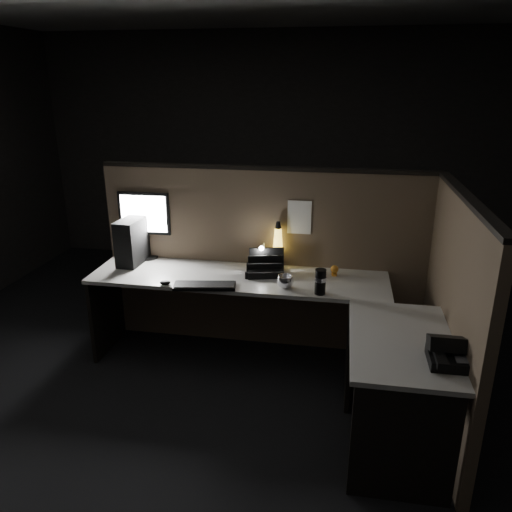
% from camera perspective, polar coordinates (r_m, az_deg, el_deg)
% --- Properties ---
extents(floor, '(6.00, 6.00, 0.00)m').
position_cam_1_polar(floor, '(3.68, -1.53, -16.60)').
color(floor, black).
rests_on(floor, ground).
extents(room_shell, '(6.00, 6.00, 6.00)m').
position_cam_1_polar(room_shell, '(3.02, -1.81, 9.09)').
color(room_shell, silver).
rests_on(room_shell, ground).
extents(partition_back, '(2.66, 0.06, 1.50)m').
position_cam_1_polar(partition_back, '(4.13, 0.94, -0.50)').
color(partition_back, brown).
rests_on(partition_back, ground).
extents(partition_right, '(0.06, 1.66, 1.50)m').
position_cam_1_polar(partition_right, '(3.40, 21.41, -6.54)').
color(partition_right, brown).
rests_on(partition_right, ground).
extents(desk, '(2.60, 1.60, 0.73)m').
position_cam_1_polar(desk, '(3.56, 2.05, -6.93)').
color(desk, '#ADABA4').
rests_on(desk, ground).
extents(pc_tower, '(0.18, 0.36, 0.37)m').
position_cam_1_polar(pc_tower, '(4.21, -13.91, 1.69)').
color(pc_tower, black).
rests_on(pc_tower, desk).
extents(monitor, '(0.44, 0.19, 0.56)m').
position_cam_1_polar(monitor, '(4.27, -12.60, 4.19)').
color(monitor, black).
rests_on(monitor, desk).
extents(keyboard, '(0.47, 0.22, 0.02)m').
position_cam_1_polar(keyboard, '(3.67, -5.88, -3.42)').
color(keyboard, black).
rests_on(keyboard, desk).
extents(mouse, '(0.09, 0.07, 0.03)m').
position_cam_1_polar(mouse, '(3.76, -10.34, -3.00)').
color(mouse, black).
rests_on(mouse, desk).
extents(clip_lamp, '(0.04, 0.16, 0.20)m').
position_cam_1_polar(clip_lamp, '(3.99, 0.77, 0.29)').
color(clip_lamp, white).
rests_on(clip_lamp, desk).
extents(organizer, '(0.33, 0.30, 0.21)m').
position_cam_1_polar(organizer, '(3.90, 1.05, -1.32)').
color(organizer, black).
rests_on(organizer, desk).
extents(lava_lamp, '(0.10, 0.10, 0.38)m').
position_cam_1_polar(lava_lamp, '(4.00, 2.51, 0.89)').
color(lava_lamp, black).
rests_on(lava_lamp, desk).
extents(travel_mug, '(0.08, 0.08, 0.18)m').
position_cam_1_polar(travel_mug, '(3.54, 7.36, -2.94)').
color(travel_mug, black).
rests_on(travel_mug, desk).
extents(steel_mug, '(0.13, 0.13, 0.09)m').
position_cam_1_polar(steel_mug, '(3.64, 3.36, -2.94)').
color(steel_mug, silver).
rests_on(steel_mug, desk).
extents(figurine, '(0.06, 0.06, 0.06)m').
position_cam_1_polar(figurine, '(3.90, 8.96, -1.50)').
color(figurine, orange).
rests_on(figurine, desk).
extents(pinned_paper, '(0.19, 0.00, 0.27)m').
position_cam_1_polar(pinned_paper, '(3.95, 4.97, 4.42)').
color(pinned_paper, white).
rests_on(pinned_paper, partition_back).
extents(desk_phone, '(0.26, 0.27, 0.15)m').
position_cam_1_polar(desk_phone, '(2.91, 21.50, -10.25)').
color(desk_phone, black).
rests_on(desk_phone, desk).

